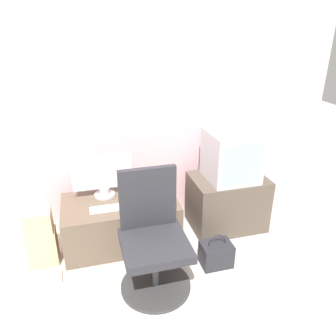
{
  "coord_description": "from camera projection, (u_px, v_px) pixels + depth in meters",
  "views": [
    {
      "loc": [
        -0.42,
        -1.76,
        1.95
      ],
      "look_at": [
        0.33,
        0.97,
        0.69
      ],
      "focal_mm": 35.0,
      "sensor_mm": 36.0,
      "label": 1
    }
  ],
  "objects": [
    {
      "name": "ground_plane",
      "position": [
        160.0,
        308.0,
        2.45
      ],
      "size": [
        12.0,
        12.0,
        0.0
      ],
      "primitive_type": "plane",
      "color": "beige"
    },
    {
      "name": "wall_back",
      "position": [
        125.0,
        98.0,
        3.09
      ],
      "size": [
        4.4,
        0.05,
        2.6
      ],
      "color": "beige",
      "rests_on": "ground_plane"
    },
    {
      "name": "desk",
      "position": [
        121.0,
        221.0,
        3.12
      ],
      "size": [
        1.05,
        0.61,
        0.44
      ],
      "color": "brown",
      "rests_on": "ground_plane"
    },
    {
      "name": "side_stand",
      "position": [
        227.0,
        202.0,
        3.35
      ],
      "size": [
        0.73,
        0.52,
        0.55
      ],
      "color": "#4C4238",
      "rests_on": "ground_plane"
    },
    {
      "name": "main_monitor",
      "position": [
        103.0,
        176.0,
        3.04
      ],
      "size": [
        0.57,
        0.2,
        0.42
      ],
      "color": "#B2B2B7",
      "rests_on": "desk"
    },
    {
      "name": "keyboard",
      "position": [
        106.0,
        209.0,
        2.89
      ],
      "size": [
        0.29,
        0.11,
        0.01
      ],
      "color": "white",
      "rests_on": "desk"
    },
    {
      "name": "mouse",
      "position": [
        127.0,
        204.0,
        2.96
      ],
      "size": [
        0.06,
        0.04,
        0.03
      ],
      "color": "#4C4C51",
      "rests_on": "desk"
    },
    {
      "name": "crt_tv",
      "position": [
        232.0,
        156.0,
        3.13
      ],
      "size": [
        0.46,
        0.46,
        0.48
      ],
      "color": "#B7B7BC",
      "rests_on": "side_stand"
    },
    {
      "name": "office_chair",
      "position": [
        153.0,
        242.0,
        2.54
      ],
      "size": [
        0.56,
        0.56,
        0.95
      ],
      "color": "#333333",
      "rests_on": "ground_plane"
    },
    {
      "name": "cardboard_box_lower",
      "position": [
        43.0,
        247.0,
        2.85
      ],
      "size": [
        0.25,
        0.18,
        0.32
      ],
      "color": "#D1B27F",
      "rests_on": "ground_plane"
    },
    {
      "name": "cardboard_box_upper",
      "position": [
        38.0,
        222.0,
        2.75
      ],
      "size": [
        0.22,
        0.17,
        0.2
      ],
      "color": "#D1B27F",
      "rests_on": "cardboard_box_lower"
    },
    {
      "name": "handbag",
      "position": [
        216.0,
        254.0,
        2.85
      ],
      "size": [
        0.27,
        0.2,
        0.31
      ],
      "color": "#232328",
      "rests_on": "ground_plane"
    },
    {
      "name": "book",
      "position": [
        49.0,
        279.0,
        2.71
      ],
      "size": [
        0.21,
        0.16,
        0.02
      ],
      "color": "beige",
      "rests_on": "ground_plane"
    }
  ]
}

